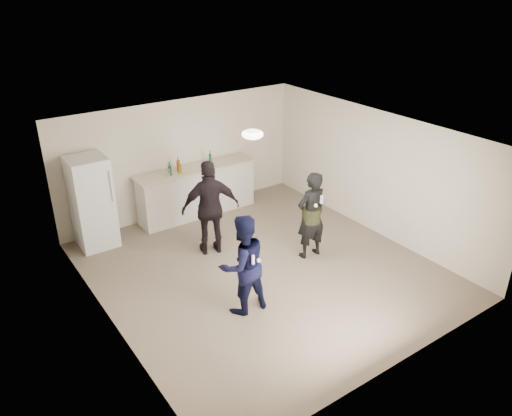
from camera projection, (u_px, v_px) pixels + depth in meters
floor at (262, 269)px, 9.00m from camera, size 6.00×6.00×0.00m
ceiling at (263, 136)px, 7.92m from camera, size 6.00×6.00×0.00m
wall_back at (181, 158)px, 10.68m from camera, size 6.00×0.00×6.00m
wall_front at (402, 291)px, 6.24m from camera, size 6.00×0.00×6.00m
wall_left at (105, 255)px, 7.04m from camera, size 0.00×6.00×6.00m
wall_right at (376, 173)px, 9.87m from camera, size 0.00×6.00×6.00m
counter at (197, 192)px, 10.83m from camera, size 2.60×0.56×1.05m
counter_top at (196, 168)px, 10.59m from camera, size 2.68×0.64×0.04m
fridge at (92, 203)px, 9.44m from camera, size 0.70×0.70×1.80m
fridge_handle at (111, 186)px, 9.14m from camera, size 0.02×0.02×0.60m
ceiling_dome at (253, 134)px, 8.16m from camera, size 0.36×0.36×0.16m
shaker at (168, 172)px, 10.10m from camera, size 0.08×0.08×0.17m
man at (243, 265)px, 7.61m from camera, size 0.81×0.64×1.64m
woman at (311, 215)px, 9.09m from camera, size 0.63×0.42×1.68m
camo_shorts at (311, 215)px, 9.08m from camera, size 0.34×0.34×0.28m
spectator at (211, 208)px, 9.18m from camera, size 1.16×0.77×1.84m
remote_man at (253, 260)px, 7.30m from camera, size 0.04×0.04×0.15m
nunchuk_man at (258, 260)px, 7.41m from camera, size 0.07×0.07×0.07m
remote_woman at (322, 200)px, 8.72m from camera, size 0.04×0.04×0.15m
nunchuk_woman at (316, 206)px, 8.74m from camera, size 0.07×0.07×0.07m
bottle_cluster at (184, 166)px, 10.34m from camera, size 1.03×0.20×0.26m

